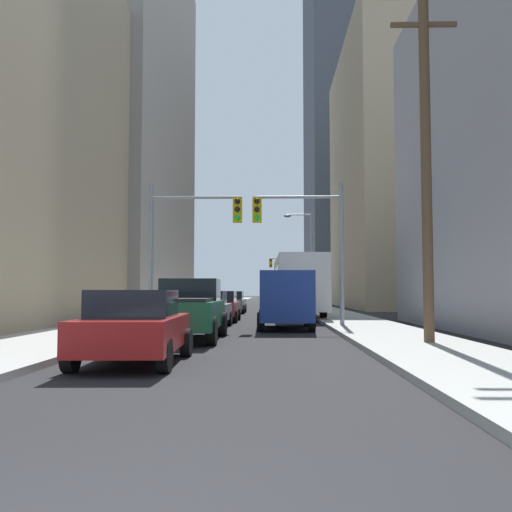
# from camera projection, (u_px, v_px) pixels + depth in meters

# --- Properties ---
(sidewalk_left) EXTENTS (3.17, 160.00, 0.15)m
(sidewalk_left) POSITION_uv_depth(u_px,v_px,m) (207.00, 307.00, 53.10)
(sidewalk_left) COLOR #9E9E99
(sidewalk_left) RESTS_ON ground
(sidewalk_right) EXTENTS (3.17, 160.00, 0.15)m
(sidewalk_right) POSITION_uv_depth(u_px,v_px,m) (314.00, 307.00, 52.83)
(sidewalk_right) COLOR #9E9E99
(sidewalk_right) RESTS_ON ground
(city_bus) EXTENTS (2.72, 11.54, 3.40)m
(city_bus) POSITION_uv_depth(u_px,v_px,m) (298.00, 284.00, 33.19)
(city_bus) COLOR silver
(city_bus) RESTS_ON ground
(pickup_truck_green) EXTENTS (2.20, 5.43, 1.90)m
(pickup_truck_green) POSITION_uv_depth(u_px,v_px,m) (187.00, 310.00, 17.72)
(pickup_truck_green) COLOR #195938
(pickup_truck_green) RESTS_ON ground
(cargo_van_blue) EXTENTS (2.16, 5.24, 2.26)m
(cargo_van_blue) POSITION_uv_depth(u_px,v_px,m) (285.00, 297.00, 23.02)
(cargo_van_blue) COLOR navy
(cargo_van_blue) RESTS_ON ground
(sedan_red) EXTENTS (1.96, 4.27, 1.52)m
(sedan_red) POSITION_uv_depth(u_px,v_px,m) (135.00, 326.00, 11.80)
(sedan_red) COLOR maroon
(sedan_red) RESTS_ON ground
(sedan_silver) EXTENTS (1.95, 4.23, 1.52)m
(sedan_silver) POSITION_uv_depth(u_px,v_px,m) (206.00, 309.00, 23.55)
(sedan_silver) COLOR #B7BABF
(sedan_silver) RESTS_ON ground
(sedan_maroon) EXTENTS (1.95, 4.21, 1.52)m
(sedan_maroon) POSITION_uv_depth(u_px,v_px,m) (219.00, 306.00, 28.48)
(sedan_maroon) COLOR maroon
(sedan_maroon) RESTS_ON ground
(sedan_grey) EXTENTS (1.95, 4.23, 1.52)m
(sedan_grey) POSITION_uv_depth(u_px,v_px,m) (232.00, 302.00, 39.56)
(sedan_grey) COLOR slate
(sedan_grey) RESTS_ON ground
(traffic_signal_near_left) EXTENTS (3.88, 0.44, 6.00)m
(traffic_signal_near_left) POSITION_uv_depth(u_px,v_px,m) (191.00, 230.00, 23.75)
(traffic_signal_near_left) COLOR gray
(traffic_signal_near_left) RESTS_ON ground
(traffic_signal_near_right) EXTENTS (3.76, 0.44, 6.00)m
(traffic_signal_near_right) POSITION_uv_depth(u_px,v_px,m) (303.00, 230.00, 23.62)
(traffic_signal_near_right) COLOR gray
(traffic_signal_near_right) RESTS_ON ground
(traffic_signal_far_right) EXTENTS (3.26, 0.44, 6.00)m
(traffic_signal_far_right) POSITION_uv_depth(u_px,v_px,m) (284.00, 270.00, 67.36)
(traffic_signal_far_right) COLOR gray
(traffic_signal_far_right) RESTS_ON ground
(utility_pole_right) EXTENTS (2.20, 0.28, 10.21)m
(utility_pole_right) POSITION_uv_depth(u_px,v_px,m) (426.00, 148.00, 15.51)
(utility_pole_right) COLOR brown
(utility_pole_right) RESTS_ON ground
(street_lamp_right) EXTENTS (2.15, 0.32, 7.50)m
(street_lamp_right) POSITION_uv_depth(u_px,v_px,m) (307.00, 251.00, 43.11)
(street_lamp_right) COLOR gray
(street_lamp_right) RESTS_ON ground
(building_left_mid_office) EXTENTS (15.34, 24.91, 32.93)m
(building_left_mid_office) POSITION_uv_depth(u_px,v_px,m) (87.00, 118.00, 49.35)
(building_left_mid_office) COLOR gray
(building_left_mid_office) RESTS_ON ground
(building_right_mid_block) EXTENTS (15.17, 24.69, 25.25)m
(building_right_mid_block) POSITION_uv_depth(u_px,v_px,m) (423.00, 175.00, 54.92)
(building_right_mid_block) COLOR tan
(building_right_mid_block) RESTS_ON ground
(building_right_far_highrise) EXTENTS (24.64, 27.41, 61.17)m
(building_right_far_highrise) POSITION_uv_depth(u_px,v_px,m) (383.00, 114.00, 94.06)
(building_right_far_highrise) COLOR #4C515B
(building_right_far_highrise) RESTS_ON ground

